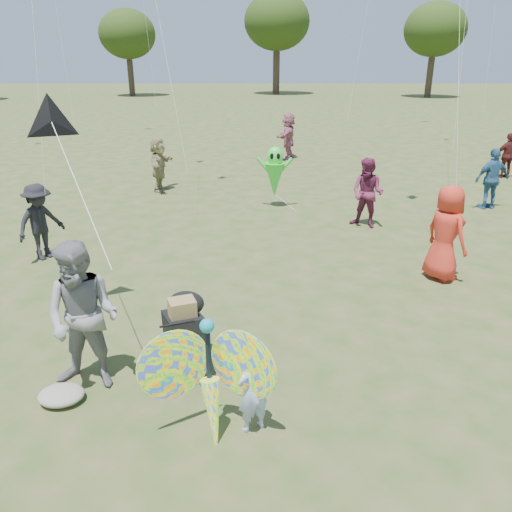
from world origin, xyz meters
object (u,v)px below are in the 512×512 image
Objects in this scene: crowd_c at (492,179)px; alien_kite at (275,174)px; crowd_b at (40,222)px; crowd_d at (159,165)px; crowd_j at (288,136)px; jogging_stroller at (185,328)px; butterfly_kite at (210,381)px; crowd_e at (367,193)px; adult_man at (83,318)px; child_girl at (253,392)px; crowd_a at (446,233)px; crowd_h at (508,156)px.

alien_kite reaches higher than crowd_c.
crowd_d is (1.43, 5.84, 0.03)m from crowd_b.
crowd_d is 0.89× the size of crowd_j.
jogging_stroller is 1.41m from butterfly_kite.
crowd_e is 1.00× the size of butterfly_kite.
alien_kite is at bearing -14.09° from crowd_c.
crowd_e is (4.94, 6.63, -0.13)m from adult_man.
adult_man reaches higher than child_girl.
butterfly_kite is at bearing -19.99° from child_girl.
crowd_j reaches higher than jogging_stroller.
alien_kite is at bearing 83.81° from butterfly_kite.
butterfly_kite is (-4.10, -4.36, -0.20)m from crowd_a.
crowd_e is 1.00× the size of alien_kite.
crowd_a is 10.21m from crowd_h.
crowd_a is 1.14× the size of crowd_b.
alien_kite is at bearing 5.23° from crowd_a.
jogging_stroller reaches higher than child_girl.
crowd_h is 16.11m from butterfly_kite.
adult_man is 1.15× the size of butterfly_kite.
crowd_b is at bearing 127.13° from adult_man.
butterfly_kite is at bearing -96.19° from alien_kite.
jogging_stroller is at bearing -100.48° from alien_kite.
adult_man is at bearing -167.03° from crowd_d.
crowd_e reaches higher than jogging_stroller.
child_girl is at bearing -12.84° from adult_man.
adult_man reaches higher than crowd_d.
adult_man is 1.08× the size of crowd_a.
child_girl is 9.27m from alien_kite.
crowd_d is 11.53m from butterfly_kite.
child_girl is 0.60× the size of butterfly_kite.
crowd_j is (3.49, 15.74, -0.05)m from adult_man.
crowd_j is at bearing 6.46° from crowd_b.
butterfly_kite is at bearing 39.25° from crowd_c.
crowd_h is at bearing -57.97° from crowd_a.
crowd_d is 4.10m from alien_kite.
crowd_j is (5.86, 11.28, 0.13)m from crowd_b.
crowd_d is 10.14m from jogging_stroller.
crowd_b is at bearing -142.16° from alien_kite.
crowd_d is (-6.72, 6.86, -0.08)m from crowd_a.
child_girl is 8.01m from crowd_e.
crowd_d is at bearing -20.35° from crowd_j.
child_girl is 0.52× the size of adult_man.
adult_man is at bearing 41.53° from crowd_h.
crowd_b is 12.71m from crowd_j.
crowd_c is (11.15, 3.82, 0.04)m from crowd_b.
crowd_a reaches higher than crowd_h.
child_girl is 0.61× the size of crowd_c.
crowd_e reaches higher than alien_kite.
child_girl is at bearing 112.96° from crowd_a.
adult_man is (-2.13, 0.86, 0.48)m from child_girl.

